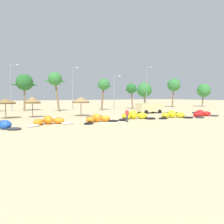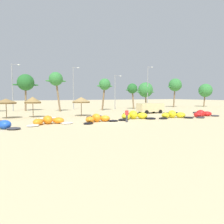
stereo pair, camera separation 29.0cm
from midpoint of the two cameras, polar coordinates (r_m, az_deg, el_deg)
name	(u,v)px [view 2 (the right image)]	position (r m, az deg, el deg)	size (l,w,h in m)	color
ground_plane	(107,122)	(25.60, -0.98, -2.67)	(260.00, 260.00, 0.00)	#C6B284
kite_left	(48,121)	(24.29, -16.73, -2.37)	(5.35, 2.82, 0.96)	white
kite_left_of_center	(98,119)	(25.16, -3.65, -1.91)	(5.07, 2.98, 1.02)	black
kite_center	(134,116)	(28.45, 6.41, -1.06)	(5.90, 2.91, 1.18)	black
kite_right_of_center	(173,115)	(31.09, 16.69, -0.82)	(5.52, 3.16, 1.09)	black
kite_right	(202,114)	(34.66, 23.82, -0.53)	(5.86, 3.29, 1.02)	#333338
beach_umbrella_near_van	(6,101)	(32.45, -26.89, 2.66)	(2.81, 2.81, 2.80)	brown
beach_umbrella_middle	(33,100)	(32.49, -20.71, 3.09)	(2.43, 2.43, 3.05)	brown
beach_umbrella_near_palms	(81,100)	(32.66, -8.21, 3.30)	(2.81, 2.81, 2.99)	brown
parked_van	(150,107)	(38.42, 10.56, 1.28)	(4.84, 2.37, 1.84)	beige
person_near_kites	(127,115)	(25.11, 4.41, -0.94)	(0.36, 0.24, 1.62)	#383842
palm_left	(26,83)	(47.11, -22.45, 7.46)	(5.15, 3.43, 7.70)	#7F6647
palm_left_of_gap	(56,80)	(43.51, -14.96, 8.60)	(4.13, 2.75, 7.94)	#7F6647
palm_center_left	(105,85)	(45.52, -1.84, 7.45)	(3.79, 2.52, 6.95)	brown
palm_center_right	(132,89)	(50.32, 5.77, 6.32)	(3.64, 2.43, 6.16)	#7F6647
palm_right_of_gap	(145,90)	(56.72, 9.33, 6.01)	(5.95, 3.97, 6.79)	#7F6647
palm_right	(175,85)	(61.04, 17.09, 7.08)	(5.35, 3.56, 8.02)	brown
palm_rightmost	(205,91)	(66.67, 24.40, 5.40)	(5.79, 3.86, 6.70)	brown
lamppost_west	(13,85)	(47.96, -25.40, 6.73)	(1.73, 0.24, 9.80)	gray
lamppost_west_center	(74,86)	(49.60, -10.27, 7.05)	(1.60, 0.24, 9.90)	gray
lamppost_east_center	(116,90)	(49.49, 1.17, 6.08)	(1.87, 0.24, 8.06)	gray
lamppost_east	(148,85)	(55.19, 10.02, 7.26)	(1.69, 0.24, 10.79)	gray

